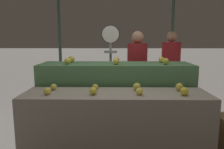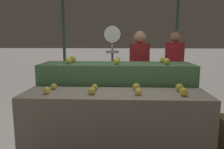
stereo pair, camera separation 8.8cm
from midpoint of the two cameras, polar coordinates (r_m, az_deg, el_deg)
The scene contains 19 objects.
display_counter_front at distance 2.50m, azimuth -0.03°, elevation -14.16°, with size 2.01×0.55×0.84m, color gray.
display_counter_back at distance 3.02m, azimuth 0.15°, elevation -7.42°, with size 2.01×0.55×1.09m, color #4C7A4C.
apple_front_0 at distance 2.38m, azimuth -17.59°, elevation -4.18°, with size 0.08×0.08×0.08m, color yellow.
apple_front_1 at distance 2.28m, azimuth -6.07°, elevation -4.34°, with size 0.08×0.08×0.08m, color gold.
apple_front_2 at distance 2.27m, azimuth 6.08°, elevation -4.42°, with size 0.08×0.08×0.08m, color yellow.
apple_front_3 at distance 2.34m, azimuth 17.37°, elevation -4.23°, with size 0.09×0.09×0.09m, color gold.
apple_front_4 at distance 2.57m, azimuth -15.93°, elevation -3.14°, with size 0.07×0.07×0.07m, color gold.
apple_front_5 at distance 2.46m, azimuth -5.45°, elevation -3.37°, with size 0.07×0.07×0.07m, color gold.
apple_front_6 at distance 2.46m, azimuth 5.49°, elevation -3.20°, with size 0.09×0.09×0.09m, color gold.
apple_front_7 at distance 2.54m, azimuth 16.27°, elevation -3.16°, with size 0.09×0.09×0.09m, color gold.
apple_back_0 at distance 2.89m, azimuth -12.35°, elevation 3.50°, with size 0.09×0.09×0.09m, color yellow.
apple_back_1 at distance 2.79m, azimuth 0.16°, elevation 3.44°, with size 0.08×0.08×0.08m, color yellow.
apple_back_2 at distance 2.87m, azimuth 13.03°, elevation 3.40°, with size 0.08×0.08×0.08m, color gold.
apple_back_3 at distance 3.09m, azimuth -11.35°, elevation 3.93°, with size 0.09×0.09×0.09m, color gold.
apple_back_4 at distance 3.00m, azimuth 0.37°, elevation 3.83°, with size 0.08×0.08×0.08m, color gold.
apple_back_5 at distance 3.08m, azimuth 12.00°, elevation 3.82°, with size 0.08×0.08×0.08m, color yellow.
produce_scale at distance 3.42m, azimuth -1.11°, elevation 5.37°, with size 0.28×0.20×1.62m.
person_vendor_at_scale at distance 3.69m, azimuth 5.89°, elevation 1.09°, with size 0.37×0.37×1.54m.
person_customer_left at distance 4.47m, azimuth 14.52°, elevation 2.27°, with size 0.42×0.42×1.56m.
Camera 1 is at (-0.01, -2.29, 1.42)m, focal length 35.00 mm.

